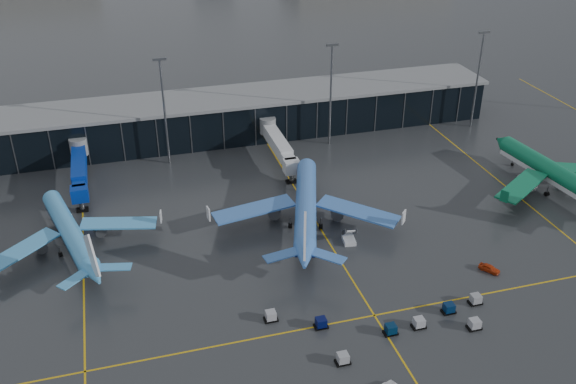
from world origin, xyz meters
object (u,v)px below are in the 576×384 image
object	(u,v)px
airliner_klm_near	(306,193)
mobile_airstair	(349,239)
airliner_aer_lingus	(556,162)
service_van_red	(489,268)
airliner_arkefly	(67,221)
baggage_carts	(394,323)

from	to	relation	value
airliner_klm_near	mobile_airstair	distance (m)	12.34
airliner_aer_lingus	service_van_red	distance (m)	37.95
airliner_arkefly	baggage_carts	world-z (taller)	airliner_arkefly
airliner_arkefly	service_van_red	size ratio (longest dim) A/B	10.19
airliner_arkefly	mobile_airstair	bearing A→B (deg)	-28.77
service_van_red	airliner_aer_lingus	bearing A→B (deg)	4.53
airliner_aer_lingus	service_van_red	xyz separation A→B (m)	(-29.39, -23.28, -5.89)
mobile_airstair	airliner_aer_lingus	bearing A→B (deg)	17.11
airliner_aer_lingus	mobile_airstair	size ratio (longest dim) A/B	12.19
airliner_arkefly	mobile_airstair	xyz separation A→B (m)	(50.61, -12.68, -5.11)
mobile_airstair	service_van_red	size ratio (longest dim) A/B	0.93
mobile_airstair	baggage_carts	bearing A→B (deg)	-85.80
airliner_klm_near	airliner_aer_lingus	bearing A→B (deg)	16.52
baggage_carts	airliner_aer_lingus	bearing A→B (deg)	31.80
airliner_arkefly	service_van_red	xyz separation A→B (m)	(71.18, -28.38, -5.24)
airliner_aer_lingus	baggage_carts	xyz separation A→B (m)	(-51.80, -32.12, -5.78)
baggage_carts	service_van_red	size ratio (longest dim) A/B	9.50
airliner_aer_lingus	mobile_airstair	distance (m)	50.86
baggage_carts	service_van_red	world-z (taller)	baggage_carts
baggage_carts	mobile_airstair	distance (m)	24.62
baggage_carts	airliner_arkefly	bearing A→B (deg)	142.65
airliner_aer_lingus	airliner_klm_near	bearing A→B (deg)	171.80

